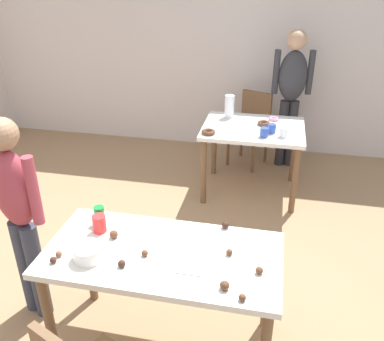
# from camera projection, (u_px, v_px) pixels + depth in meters

# --- Properties ---
(ground_plane) EXTENTS (6.40, 6.40, 0.00)m
(ground_plane) POSITION_uv_depth(u_px,v_px,m) (157.00, 318.00, 2.94)
(ground_plane) COLOR #9E7A56
(wall_back) EXTENTS (6.40, 0.10, 2.60)m
(wall_back) POSITION_uv_depth(u_px,v_px,m) (225.00, 47.00, 5.13)
(wall_back) COLOR silver
(wall_back) RESTS_ON ground_plane
(dining_table_near) EXTENTS (1.38, 0.68, 0.75)m
(dining_table_near) POSITION_uv_depth(u_px,v_px,m) (163.00, 265.00, 2.46)
(dining_table_near) COLOR silver
(dining_table_near) RESTS_ON ground_plane
(dining_table_far) EXTENTS (1.02, 0.80, 0.75)m
(dining_table_far) POSITION_uv_depth(u_px,v_px,m) (253.00, 137.00, 4.26)
(dining_table_far) COLOR white
(dining_table_far) RESTS_ON ground_plane
(chair_far_table) EXTENTS (0.52, 0.52, 0.87)m
(chair_far_table) POSITION_uv_depth(u_px,v_px,m) (252.00, 124.00, 4.99)
(chair_far_table) COLOR brown
(chair_far_table) RESTS_ON ground_plane
(person_girl_near) EXTENTS (0.45, 0.29, 1.47)m
(person_girl_near) POSITION_uv_depth(u_px,v_px,m) (17.00, 206.00, 2.62)
(person_girl_near) COLOR #383D4C
(person_girl_near) RESTS_ON ground_plane
(person_adult_far) EXTENTS (0.46, 0.24, 1.61)m
(person_adult_far) POSITION_uv_depth(u_px,v_px,m) (292.00, 87.00, 4.70)
(person_adult_far) COLOR #28282D
(person_adult_far) RESTS_ON ground_plane
(mixing_bowl) EXTENTS (0.17, 0.17, 0.08)m
(mixing_bowl) POSITION_uv_depth(u_px,v_px,m) (88.00, 253.00, 2.34)
(mixing_bowl) COLOR white
(mixing_bowl) RESTS_ON dining_table_near
(soda_can) EXTENTS (0.07, 0.07, 0.12)m
(soda_can) POSITION_uv_depth(u_px,v_px,m) (99.00, 215.00, 2.65)
(soda_can) COLOR #198438
(soda_can) RESTS_ON dining_table_near
(fork_near) EXTENTS (0.17, 0.02, 0.01)m
(fork_near) POSITION_uv_depth(u_px,v_px,m) (187.00, 274.00, 2.24)
(fork_near) COLOR silver
(fork_near) RESTS_ON dining_table_near
(cup_near_0) EXTENTS (0.08, 0.08, 0.11)m
(cup_near_0) POSITION_uv_depth(u_px,v_px,m) (99.00, 224.00, 2.57)
(cup_near_0) COLOR red
(cup_near_0) RESTS_ON dining_table_near
(cake_ball_0) EXTENTS (0.05, 0.05, 0.05)m
(cake_ball_0) POSITION_uv_depth(u_px,v_px,m) (225.00, 225.00, 2.62)
(cake_ball_0) COLOR #3D2319
(cake_ball_0) RESTS_ON dining_table_near
(cake_ball_1) EXTENTS (0.04, 0.04, 0.04)m
(cake_ball_1) POSITION_uv_depth(u_px,v_px,m) (59.00, 254.00, 2.37)
(cake_ball_1) COLOR brown
(cake_ball_1) RESTS_ON dining_table_near
(cake_ball_2) EXTENTS (0.04, 0.04, 0.04)m
(cake_ball_2) POSITION_uv_depth(u_px,v_px,m) (145.00, 253.00, 2.37)
(cake_ball_2) COLOR brown
(cake_ball_2) RESTS_ON dining_table_near
(cake_ball_3) EXTENTS (0.04, 0.04, 0.04)m
(cake_ball_3) POSITION_uv_depth(u_px,v_px,m) (122.00, 264.00, 2.29)
(cake_ball_3) COLOR #3D2319
(cake_ball_3) RESTS_ON dining_table_near
(cake_ball_4) EXTENTS (0.04, 0.04, 0.04)m
(cake_ball_4) POSITION_uv_depth(u_px,v_px,m) (53.00, 260.00, 2.32)
(cake_ball_4) COLOR #3D2319
(cake_ball_4) RESTS_ON dining_table_near
(cake_ball_5) EXTENTS (0.04, 0.04, 0.04)m
(cake_ball_5) POSITION_uv_depth(u_px,v_px,m) (229.00, 252.00, 2.38)
(cake_ball_5) COLOR brown
(cake_ball_5) RESTS_ON dining_table_near
(cake_ball_6) EXTENTS (0.04, 0.04, 0.04)m
(cake_ball_6) POSITION_uv_depth(u_px,v_px,m) (259.00, 271.00, 2.24)
(cake_ball_6) COLOR brown
(cake_ball_6) RESTS_ON dining_table_near
(cake_ball_7) EXTENTS (0.05, 0.05, 0.05)m
(cake_ball_7) POSITION_uv_depth(u_px,v_px,m) (225.00, 285.00, 2.13)
(cake_ball_7) COLOR brown
(cake_ball_7) RESTS_ON dining_table_near
(cake_ball_8) EXTENTS (0.04, 0.04, 0.04)m
(cake_ball_8) POSITION_uv_depth(u_px,v_px,m) (242.00, 298.00, 2.06)
(cake_ball_8) COLOR brown
(cake_ball_8) RESTS_ON dining_table_near
(cake_ball_9) EXTENTS (0.05, 0.05, 0.05)m
(cake_ball_9) POSITION_uv_depth(u_px,v_px,m) (114.00, 234.00, 2.52)
(cake_ball_9) COLOR brown
(cake_ball_9) RESTS_ON dining_table_near
(pitcher_far) EXTENTS (0.10, 0.10, 0.24)m
(pitcher_far) POSITION_uv_depth(u_px,v_px,m) (229.00, 106.00, 4.42)
(pitcher_far) COLOR white
(pitcher_far) RESTS_ON dining_table_far
(cup_far_0) EXTENTS (0.08, 0.08, 0.09)m
(cup_far_0) POSITION_uv_depth(u_px,v_px,m) (272.00, 129.00, 4.04)
(cup_far_0) COLOR #3351B2
(cup_far_0) RESTS_ON dining_table_far
(cup_far_1) EXTENTS (0.08, 0.08, 0.09)m
(cup_far_1) POSITION_uv_depth(u_px,v_px,m) (264.00, 132.00, 3.95)
(cup_far_1) COLOR #3351B2
(cup_far_1) RESTS_ON dining_table_far
(cup_far_2) EXTENTS (0.08, 0.08, 0.09)m
(cup_far_2) POSITION_uv_depth(u_px,v_px,m) (284.00, 132.00, 3.95)
(cup_far_2) COLOR white
(cup_far_2) RESTS_ON dining_table_far
(donut_far_0) EXTENTS (0.13, 0.13, 0.04)m
(donut_far_0) POSITION_uv_depth(u_px,v_px,m) (264.00, 123.00, 4.25)
(donut_far_0) COLOR brown
(donut_far_0) RESTS_ON dining_table_far
(donut_far_1) EXTENTS (0.14, 0.14, 0.04)m
(donut_far_1) POSITION_uv_depth(u_px,v_px,m) (208.00, 132.00, 4.03)
(donut_far_1) COLOR brown
(donut_far_1) RESTS_ON dining_table_far
(donut_far_2) EXTENTS (0.11, 0.11, 0.03)m
(donut_far_2) POSITION_uv_depth(u_px,v_px,m) (274.00, 119.00, 4.37)
(donut_far_2) COLOR pink
(donut_far_2) RESTS_ON dining_table_far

